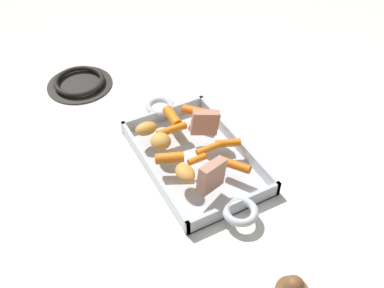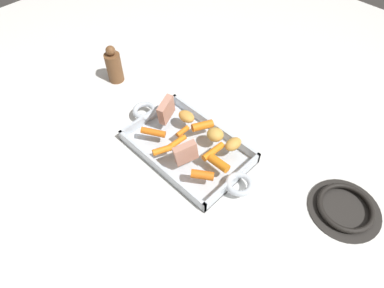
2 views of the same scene
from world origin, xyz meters
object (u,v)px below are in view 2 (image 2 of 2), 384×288
at_px(baby_carrot_center_right, 183,131).
at_px(roast_slice_outer, 166,110).
at_px(stove_burner_rear, 345,208).
at_px(baby_carrot_northwest, 153,132).
at_px(potato_whole, 215,135).
at_px(baby_carrot_short, 213,151).
at_px(baby_carrot_southwest, 202,175).
at_px(potato_golden_large, 233,144).
at_px(potato_golden_small, 186,116).
at_px(roast_slice_thick, 186,153).
at_px(pepper_mill, 114,66).
at_px(baby_carrot_center_left, 202,126).
at_px(roasting_dish, 188,148).
at_px(baby_carrot_long, 163,150).
at_px(baby_carrot_northeast, 176,143).
at_px(baby_carrot_southeast, 219,164).

bearing_deg(baby_carrot_center_right, roast_slice_outer, 173.06).
bearing_deg(stove_burner_rear, baby_carrot_northwest, -159.25).
bearing_deg(potato_whole, baby_carrot_short, -53.32).
distance_m(baby_carrot_southwest, potato_golden_large, 0.13).
relative_size(potato_whole, potato_golden_large, 0.91).
bearing_deg(baby_carrot_northwest, roast_slice_outer, 107.31).
distance_m(roast_slice_outer, baby_carrot_center_right, 0.08).
distance_m(baby_carrot_short, potato_golden_small, 0.14).
relative_size(roast_slice_thick, pepper_mill, 0.46).
xyz_separation_m(baby_carrot_center_left, baby_carrot_southwest, (0.11, -0.12, -0.00)).
xyz_separation_m(baby_carrot_short, baby_carrot_southwest, (0.03, -0.08, 0.00)).
distance_m(baby_carrot_southwest, potato_whole, 0.13).
distance_m(baby_carrot_center_left, baby_carrot_northwest, 0.14).
relative_size(baby_carrot_short, potato_golden_small, 1.36).
height_order(roast_slice_thick, baby_carrot_center_left, roast_slice_thick).
height_order(roast_slice_outer, roast_slice_thick, roast_slice_outer).
relative_size(roast_slice_outer, potato_whole, 1.36).
xyz_separation_m(roast_slice_outer, potato_golden_small, (0.05, 0.03, -0.02)).
xyz_separation_m(roasting_dish, potato_golden_small, (-0.06, 0.06, 0.04)).
distance_m(baby_carrot_long, stove_burner_rear, 0.48).
distance_m(roast_slice_outer, pepper_mill, 0.29).
bearing_deg(stove_burner_rear, baby_carrot_center_right, -164.04).
xyz_separation_m(baby_carrot_northeast, baby_carrot_northwest, (-0.07, -0.02, 0.00)).
xyz_separation_m(baby_carrot_northeast, baby_carrot_center_left, (0.01, 0.09, 0.00)).
distance_m(roast_slice_thick, potato_golden_large, 0.13).
relative_size(baby_carrot_long, stove_burner_rear, 0.31).
height_order(roasting_dish, potato_golden_small, potato_golden_small).
distance_m(roast_slice_outer, baby_carrot_southeast, 0.23).
height_order(roast_slice_outer, baby_carrot_long, roast_slice_outer).
height_order(baby_carrot_center_left, baby_carrot_southwest, same).
distance_m(baby_carrot_southeast, potato_golden_large, 0.08).
bearing_deg(potato_whole, baby_carrot_long, -116.87).
xyz_separation_m(roast_slice_outer, potato_golden_large, (0.21, 0.05, -0.02)).
bearing_deg(baby_carrot_southwest, potato_golden_small, 146.49).
relative_size(baby_carrot_southeast, pepper_mill, 0.43).
height_order(baby_carrot_southwest, stove_burner_rear, baby_carrot_southwest).
relative_size(baby_carrot_northwest, potato_golden_large, 1.32).
xyz_separation_m(baby_carrot_northeast, baby_carrot_short, (0.09, 0.05, 0.00)).
bearing_deg(baby_carrot_southeast, baby_carrot_short, 151.20).
distance_m(baby_carrot_northeast, potato_golden_small, 0.10).
bearing_deg(roasting_dish, potato_golden_large, 35.79).
bearing_deg(baby_carrot_short, potato_whole, 126.68).
bearing_deg(baby_carrot_long, baby_carrot_center_left, 83.11).
bearing_deg(potato_golden_large, baby_carrot_long, -130.68).
distance_m(roasting_dish, pepper_mill, 0.40).
distance_m(potato_whole, potato_golden_small, 0.11).
relative_size(potato_golden_small, stove_burner_rear, 0.30).
relative_size(roasting_dish, baby_carrot_center_right, 10.68).
bearing_deg(baby_carrot_center_left, baby_carrot_northwest, -125.76).
relative_size(baby_carrot_center_right, potato_whole, 0.88).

